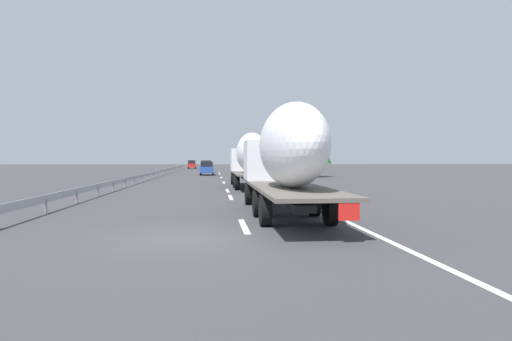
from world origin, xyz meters
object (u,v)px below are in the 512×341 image
at_px(truck_lead, 250,157).
at_px(car_red_compact, 192,164).
at_px(road_sign, 257,160).
at_px(car_white_van, 206,166).
at_px(car_blue_sedan, 207,168).
at_px(truck_trailing, 286,154).

relative_size(truck_lead, car_red_compact, 2.83).
bearing_deg(road_sign, car_white_van, 24.73).
bearing_deg(car_blue_sedan, car_white_van, 1.17).
bearing_deg(truck_lead, car_blue_sedan, 7.60).
distance_m(truck_lead, car_red_compact, 67.25).
xyz_separation_m(truck_lead, road_sign, (25.03, -3.10, -0.27)).
distance_m(truck_trailing, car_white_van, 57.06).
xyz_separation_m(truck_trailing, car_white_van, (56.91, 3.89, -1.43)).
bearing_deg(truck_trailing, car_white_van, 3.91).
height_order(truck_lead, road_sign, truck_lead).
bearing_deg(car_red_compact, car_blue_sedan, -174.44).
bearing_deg(truck_trailing, car_red_compact, 5.12).
relative_size(car_blue_sedan, car_white_van, 1.11).
relative_size(truck_lead, car_blue_sedan, 2.72).
relative_size(truck_lead, road_sign, 4.13).
relative_size(car_white_van, road_sign, 1.36).
height_order(truck_lead, truck_trailing, truck_trailing).
relative_size(truck_trailing, car_blue_sedan, 2.79).
distance_m(car_white_van, road_sign, 16.75).
xyz_separation_m(car_blue_sedan, road_sign, (-2.13, -6.72, 1.15)).
bearing_deg(car_blue_sedan, road_sign, -107.54).
relative_size(truck_trailing, car_red_compact, 2.90).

